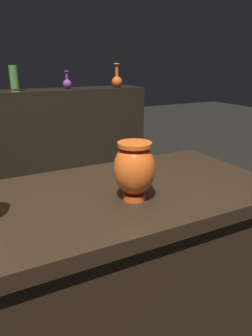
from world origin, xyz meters
TOP-DOWN VIEW (x-y plane):
  - display_plinth at (0.00, 0.00)m, footprint 1.20×0.64m
  - back_display_shelf at (0.00, 2.20)m, footprint 2.60×0.40m
  - vase_centerpiece at (0.01, -0.09)m, footprint 0.14×0.14m
  - shelf_vase_center at (0.00, 2.15)m, footprint 0.09×0.09m
  - shelf_vase_far_right at (1.04, 2.14)m, footprint 0.11×0.11m
  - shelf_vase_right at (0.52, 2.22)m, footprint 0.09×0.09m

SIDE VIEW (x-z plane):
  - display_plinth at x=0.00m, z-range 0.00..0.80m
  - back_display_shelf at x=0.00m, z-range 0.00..0.99m
  - vase_centerpiece at x=0.01m, z-range 0.81..1.01m
  - shelf_vase_right at x=0.52m, z-range 0.96..1.13m
  - shelf_vase_far_right at x=1.04m, z-range 0.94..1.19m
  - shelf_vase_center at x=0.00m, z-range 0.99..1.22m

